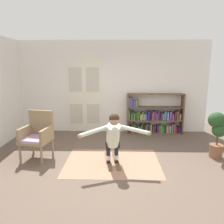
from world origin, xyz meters
TOP-DOWN VIEW (x-y plane):
  - ground_plane at (0.00, 0.00)m, footprint 7.20×7.20m
  - back_wall at (0.00, 2.60)m, footprint 6.00×0.10m
  - double_door at (-0.92, 2.54)m, footprint 1.22×0.05m
  - rug at (0.04, 0.16)m, footprint 2.09×1.52m
  - bookshelf at (1.29, 2.39)m, footprint 1.77×0.30m
  - wicker_chair at (-1.69, 0.38)m, footprint 0.70×0.70m
  - potted_plant at (2.42, 0.47)m, footprint 0.43×0.41m
  - skis_pair at (0.03, 0.19)m, footprint 0.39×0.89m
  - person_skier at (0.06, -0.00)m, footprint 1.47×0.71m

SIDE VIEW (x-z plane):
  - ground_plane at x=0.00m, z-range 0.00..0.00m
  - rug at x=0.04m, z-range 0.00..0.01m
  - skis_pair at x=0.03m, z-range -0.01..0.06m
  - bookshelf at x=1.29m, z-range -0.14..1.14m
  - wicker_chair at x=-1.69m, z-range 0.03..1.13m
  - person_skier at x=0.06m, z-range 0.15..1.26m
  - potted_plant at x=2.42m, z-range 0.17..1.27m
  - double_door at x=-0.92m, z-range 0.01..2.46m
  - back_wall at x=0.00m, z-range 0.00..2.90m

